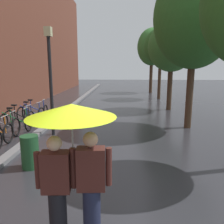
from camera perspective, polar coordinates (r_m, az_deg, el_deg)
kerb_strip at (r=13.73m, az=-10.92°, el=0.81°), size 0.30×36.00×0.12m
street_tree_1 at (r=10.00m, az=20.06°, el=21.36°), size 3.18×3.18×6.37m
street_tree_2 at (r=13.74m, az=14.75°, el=15.53°), size 2.67×2.67×5.04m
street_tree_3 at (r=18.30m, az=12.14°, el=15.75°), size 2.54×2.54×5.42m
street_tree_4 at (r=22.49m, az=9.98°, el=15.75°), size 2.73×2.73×6.04m
parked_bicycle_3 at (r=9.28m, az=-25.84°, el=-3.29°), size 1.10×0.73×0.96m
parked_bicycle_4 at (r=9.83m, az=-22.96°, el=-2.26°), size 1.08×0.70×0.96m
parked_bicycle_5 at (r=10.46m, az=-22.19°, el=-1.41°), size 1.14×0.80×0.96m
parked_bicycle_6 at (r=11.18m, az=-19.66°, el=-0.44°), size 1.15×0.82×0.96m
parked_bicycle_7 at (r=11.79m, az=-18.72°, el=0.22°), size 1.13×0.78×0.96m
couple_under_umbrella at (r=3.24m, az=-9.78°, el=-9.26°), size 1.22×1.22×2.06m
street_lamp_post at (r=8.58m, az=-15.24°, el=9.35°), size 0.24×0.24×3.89m
litter_bin at (r=6.19m, az=-19.89°, el=-9.39°), size 0.44×0.44×0.85m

